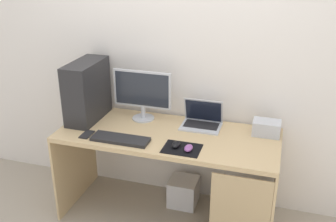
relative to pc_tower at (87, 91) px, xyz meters
The scene contains 13 objects.
ground_plane 1.19m from the pc_tower, ahead, with size 8.00×8.00×0.00m, color #9E9384.
wall_back 0.82m from the pc_tower, 23.42° to the left, with size 4.00×0.05×2.60m.
desk 0.81m from the pc_tower, ahead, with size 1.64×0.67×0.74m.
pc_tower is the anchor object (origin of this frame).
monitor 0.44m from the pc_tower, 14.27° to the left, with size 0.47×0.18×0.41m.
laptop 0.93m from the pc_tower, ahead, with size 0.30×0.22×0.21m.
projector 1.41m from the pc_tower, ahead, with size 0.20×0.14×0.11m, color #B7BCC6.
keyboard 0.54m from the pc_tower, 36.06° to the right, with size 0.42×0.14×0.02m, color #232326.
mousepad 0.93m from the pc_tower, 18.18° to the right, with size 0.26×0.20×0.01m, color black.
mouse_left 0.88m from the pc_tower, 18.49° to the right, with size 0.06×0.10×0.03m, color black.
mouse_right 0.97m from the pc_tower, 18.10° to the right, with size 0.06×0.10×0.03m, color #8C4C99.
cell_phone 0.39m from the pc_tower, 65.90° to the right, with size 0.07×0.13×0.01m, color #232326.
subwoofer 1.16m from the pc_tower, ahead, with size 0.23×0.23×0.23m, color silver.
Camera 1 is at (0.77, -2.50, 2.03)m, focal length 41.81 mm.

